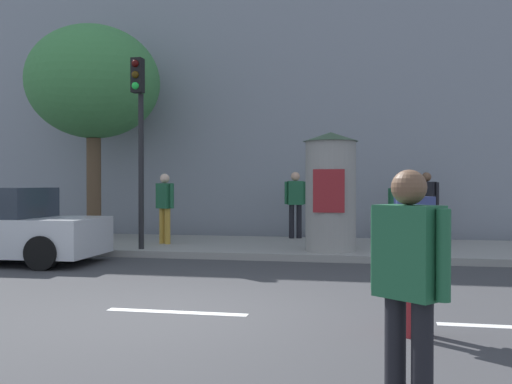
{
  "coord_description": "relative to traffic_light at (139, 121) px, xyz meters",
  "views": [
    {
      "loc": [
        2.38,
        -6.93,
        1.59
      ],
      "look_at": [
        0.61,
        2.0,
        1.47
      ],
      "focal_mm": 41.29,
      "sensor_mm": 36.0,
      "label": 1
    }
  ],
  "objects": [
    {
      "name": "ground_plane",
      "position": [
        2.66,
        -5.24,
        -2.97
      ],
      "size": [
        80.0,
        80.0,
        0.0
      ],
      "primitive_type": "plane",
      "color": "#38383A"
    },
    {
      "name": "street_tree",
      "position": [
        -2.25,
        2.35,
        1.3
      ],
      "size": [
        3.51,
        3.51,
        5.65
      ],
      "color": "brown",
      "rests_on": "sidewalk_curb"
    },
    {
      "name": "lane_markings",
      "position": [
        2.66,
        -5.24,
        -2.97
      ],
      "size": [
        25.8,
        0.16,
        0.01
      ],
      "color": "silver",
      "rests_on": "ground_plane"
    },
    {
      "name": "pedestrian_near_pole",
      "position": [
        6.37,
        3.18,
        -1.78
      ],
      "size": [
        0.59,
        0.51,
        1.74
      ],
      "color": "maroon",
      "rests_on": "sidewalk_curb"
    },
    {
      "name": "pedestrian_in_red_top",
      "position": [
        5.49,
        -5.83,
        -1.97
      ],
      "size": [
        0.51,
        0.5,
        1.69
      ],
      "color": "maroon",
      "rests_on": "ground_plane"
    },
    {
      "name": "pedestrian_tallest",
      "position": [
        3.02,
        3.35,
        -1.79
      ],
      "size": [
        0.56,
        0.35,
        1.76
      ],
      "color": "black",
      "rests_on": "sidewalk_curb"
    },
    {
      "name": "traffic_light",
      "position": [
        0.0,
        0.0,
        0.0
      ],
      "size": [
        0.24,
        0.45,
        4.19
      ],
      "color": "black",
      "rests_on": "sidewalk_curb"
    },
    {
      "name": "sidewalk_curb",
      "position": [
        2.66,
        1.76,
        -2.9
      ],
      "size": [
        36.0,
        4.0,
        0.15
      ],
      "primitive_type": "cube",
      "color": "gray",
      "rests_on": "ground_plane"
    },
    {
      "name": "pedestrian_in_dark_shirt",
      "position": [
        5.27,
        -8.25,
        -1.99
      ],
      "size": [
        0.48,
        0.45,
        1.68
      ],
      "color": "black",
      "rests_on": "ground_plane"
    },
    {
      "name": "pedestrian_in_light_jacket",
      "position": [
        5.69,
        2.27,
        -1.89
      ],
      "size": [
        0.57,
        0.47,
        1.57
      ],
      "color": "#B78C33",
      "rests_on": "sidewalk_curb"
    },
    {
      "name": "building_backdrop",
      "position": [
        2.66,
        6.76,
        2.6
      ],
      "size": [
        36.0,
        5.0,
        11.15
      ],
      "primitive_type": "cube",
      "color": "gray",
      "rests_on": "ground_plane"
    },
    {
      "name": "pedestrian_with_backpack",
      "position": [
        0.12,
        1.3,
        -1.84
      ],
      "size": [
        0.51,
        0.4,
        1.69
      ],
      "color": "#B78C33",
      "rests_on": "sidewalk_curb"
    },
    {
      "name": "poster_column",
      "position": [
        4.14,
        0.61,
        -1.52
      ],
      "size": [
        1.2,
        1.2,
        2.56
      ],
      "color": "gray",
      "rests_on": "sidewalk_curb"
    }
  ]
}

